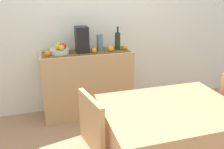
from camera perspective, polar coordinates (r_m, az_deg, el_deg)
name	(u,v)px	position (r m, az deg, el deg)	size (l,w,h in m)	color
room_wall_rear	(99,13)	(3.26, -3.21, 14.76)	(6.40, 0.06, 2.70)	silver
sideboard_console	(87,84)	(3.19, -6.03, -2.27)	(1.18, 0.42, 0.89)	tan
table_runner	(86,52)	(3.04, -6.35, 5.57)	(1.11, 0.32, 0.01)	brown
fruit_bowl	(60,51)	(3.00, -12.74, 5.58)	(0.24, 0.24, 0.06)	silver
apple_left	(57,47)	(2.96, -13.26, 6.66)	(0.07, 0.07, 0.07)	gold
apple_center	(59,45)	(3.05, -12.93, 7.05)	(0.07, 0.07, 0.07)	gold
apple_right	(63,46)	(2.99, -11.90, 6.90)	(0.08, 0.08, 0.08)	red
apple_rear	(61,48)	(2.91, -12.28, 6.45)	(0.07, 0.07, 0.07)	gold
wine_bottle	(118,41)	(3.11, 1.38, 8.25)	(0.07, 0.07, 0.31)	#1C3017
coffee_maker	(82,40)	(3.00, -7.40, 8.48)	(0.16, 0.18, 0.33)	black
ceramic_vase	(100,43)	(3.05, -3.02, 7.77)	(0.08, 0.08, 0.22)	slate
orange_loose_mid	(125,48)	(3.12, 3.24, 6.62)	(0.07, 0.07, 0.07)	orange
orange_loose_near_bowl	(94,51)	(2.97, -4.39, 5.88)	(0.07, 0.07, 0.07)	orange
orange_loose_far	(48,54)	(2.93, -15.50, 4.98)	(0.07, 0.07, 0.07)	orange
orange_loose_end	(111,49)	(3.02, -0.25, 6.29)	(0.08, 0.08, 0.08)	orange
dining_table	(167,144)	(2.21, 13.44, -16.22)	(1.13, 0.83, 0.74)	tan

